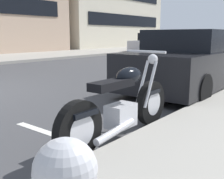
# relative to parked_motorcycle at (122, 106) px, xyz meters

# --- Properties ---
(sidewalk_far_curb) EXTENTS (120.00, 5.00, 0.14)m
(sidewalk_far_curb) POSITION_rel_parked_motorcycle_xyz_m (11.51, 12.25, -0.37)
(sidewalk_far_curb) COLOR gray
(sidewalk_far_curb) RESTS_ON ground
(parking_stall_stripe) EXTENTS (0.12, 2.20, 0.01)m
(parking_stall_stripe) POSITION_rel_parked_motorcycle_xyz_m (-0.49, 0.50, -0.43)
(parking_stall_stripe) COLOR silver
(parking_stall_stripe) RESTS_ON ground
(parked_motorcycle) EXTENTS (2.21, 0.62, 1.13)m
(parked_motorcycle) POSITION_rel_parked_motorcycle_xyz_m (0.00, 0.00, 0.00)
(parked_motorcycle) COLOR black
(parked_motorcycle) RESTS_ON ground
(parked_car_at_intersection) EXTENTS (4.56, 1.87, 1.46)m
(parked_car_at_intersection) POSITION_rel_parked_motorcycle_xyz_m (3.86, 0.66, 0.25)
(parked_car_at_intersection) COLOR black
(parked_car_at_intersection) RESTS_ON ground
(car_opposite_curb) EXTENTS (4.26, 2.09, 1.49)m
(car_opposite_curb) POSITION_rel_parked_motorcycle_xyz_m (16.14, 8.90, 0.27)
(car_opposite_curb) COLOR silver
(car_opposite_curb) RESTS_ON ground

